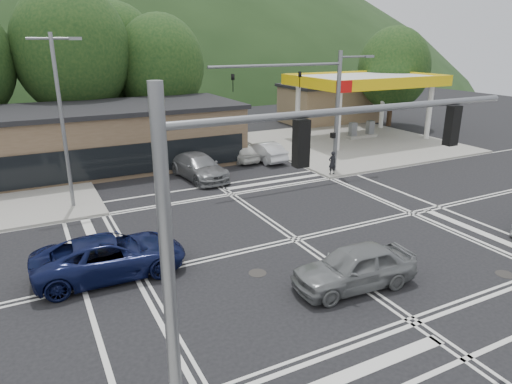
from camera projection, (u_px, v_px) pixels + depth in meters
name	position (u px, v px, depth m)	size (l,w,h in m)	color
ground	(296.00, 239.00, 20.78)	(120.00, 120.00, 0.00)	black
sidewalk_ne	(350.00, 143.00, 39.91)	(16.00, 16.00, 0.15)	gray
gas_station_canopy	(365.00, 83.00, 40.03)	(12.32, 8.34, 5.75)	silver
convenience_store	(330.00, 104.00, 49.92)	(10.00, 6.00, 3.80)	#846B4F
commercial_row	(64.00, 142.00, 30.99)	(24.00, 8.00, 4.00)	brown
hill_north	(70.00, 82.00, 96.62)	(252.00, 126.00, 140.00)	#1C3216
tree_n_b	(72.00, 51.00, 35.91)	(9.00, 9.00, 12.98)	#382619
tree_n_c	(160.00, 66.00, 39.37)	(7.60, 7.60, 10.87)	#382619
tree_n_e	(115.00, 57.00, 41.23)	(8.40, 8.40, 11.98)	#382619
tree_ne	(394.00, 69.00, 46.19)	(7.20, 7.20, 9.99)	#382619
streetlight_nw	(62.00, 114.00, 23.09)	(2.50, 0.25, 9.00)	slate
signal_mast_ne	(322.00, 99.00, 29.09)	(11.65, 0.30, 8.00)	slate
signal_mast_sw	(250.00, 219.00, 9.46)	(9.14, 0.28, 8.00)	slate
car_blue_west	(110.00, 256.00, 17.45)	(2.62, 5.69, 1.58)	#0D143C
car_grey_center	(354.00, 267.00, 16.59)	(1.88, 4.68, 1.59)	slate
car_queue_a	(265.00, 151.00, 34.08)	(1.51, 4.34, 1.43)	silver
car_queue_b	(239.00, 152.00, 34.01)	(1.60, 3.97, 1.35)	silver
car_northbound	(199.00, 166.00, 29.71)	(2.21, 5.45, 1.58)	slate
pedestrian	(332.00, 163.00, 30.06)	(0.57, 0.37, 1.56)	black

